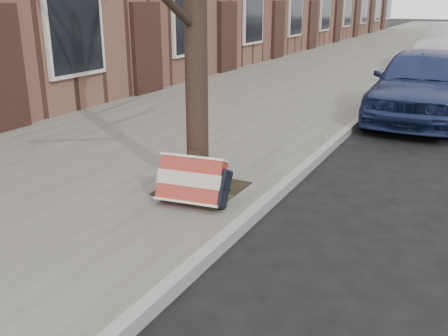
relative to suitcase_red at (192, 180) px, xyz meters
The scene contains 6 objects.
ground 2.06m from the suitcase_red, 22.35° to the right, with size 120.00×120.00×0.00m, color black.
near_sidewalk 14.35m from the suitcase_red, 97.30° to the left, with size 5.00×70.00×0.12m, color slate.
dirt_patch 0.51m from the suitcase_red, 106.05° to the left, with size 0.85×0.85×0.01m, color black.
suitcase_red is the anchor object (origin of this frame).
suitcase_navy 0.12m from the suitcase_red, 25.24° to the left, with size 0.57×0.18×0.41m, color black.
car_near_front 5.98m from the suitcase_red, 75.30° to the left, with size 1.59×3.94×1.34m, color navy.
Camera 1 is at (0.64, -3.36, 2.15)m, focal length 40.00 mm.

